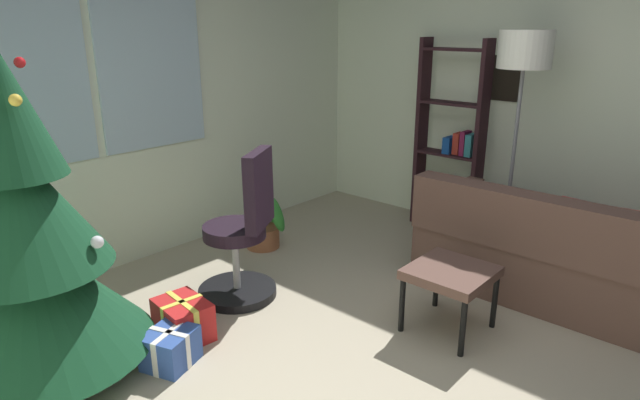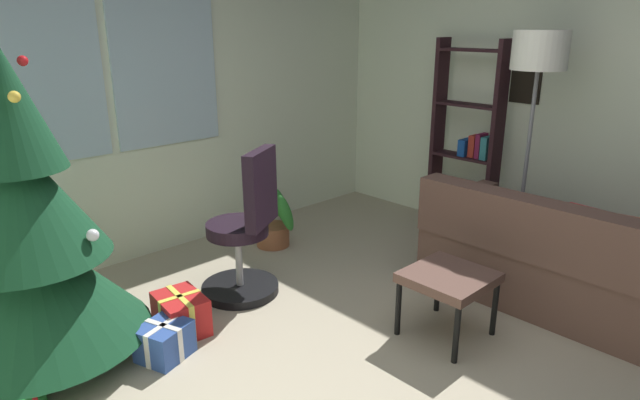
# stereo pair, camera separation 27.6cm
# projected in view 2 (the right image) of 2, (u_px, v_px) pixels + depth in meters

# --- Properties ---
(ground_plane) EXTENTS (4.84, 5.13, 0.10)m
(ground_plane) POSITION_uv_depth(u_px,v_px,m) (400.00, 388.00, 3.00)
(ground_plane) COLOR tan
(wall_back_with_windows) EXTENTS (4.84, 0.12, 2.76)m
(wall_back_with_windows) POSITION_uv_depth(u_px,v_px,m) (148.00, 87.00, 4.33)
(wall_back_with_windows) COLOR silver
(wall_back_with_windows) RESTS_ON ground_plane
(wall_right_with_frames) EXTENTS (0.12, 5.13, 2.76)m
(wall_right_with_frames) POSITION_uv_depth(u_px,v_px,m) (608.00, 90.00, 4.19)
(wall_right_with_frames) COLOR silver
(wall_right_with_frames) RESTS_ON ground_plane
(couch) EXTENTS (1.69, 1.80, 0.81)m
(couch) POSITION_uv_depth(u_px,v_px,m) (586.00, 261.00, 3.79)
(couch) COLOR brown
(couch) RESTS_ON ground_plane
(footstool) EXTENTS (0.49, 0.48, 0.43)m
(footstool) POSITION_uv_depth(u_px,v_px,m) (449.00, 281.00, 3.32)
(footstool) COLOR brown
(footstool) RESTS_ON ground_plane
(holiday_tree) EXTENTS (1.17, 1.17, 2.24)m
(holiday_tree) POSITION_uv_depth(u_px,v_px,m) (29.00, 239.00, 2.94)
(holiday_tree) COLOR #4C331E
(holiday_tree) RESTS_ON ground_plane
(gift_box_red) EXTENTS (0.30, 0.38, 0.25)m
(gift_box_red) POSITION_uv_depth(u_px,v_px,m) (181.00, 314.00, 3.43)
(gift_box_red) COLOR red
(gift_box_red) RESTS_ON ground_plane
(gift_box_gold) EXTENTS (0.35, 0.36, 0.22)m
(gift_box_gold) POSITION_uv_depth(u_px,v_px,m) (77.00, 304.00, 3.58)
(gift_box_gold) COLOR gold
(gift_box_gold) RESTS_ON ground_plane
(gift_box_blue) EXTENTS (0.34, 0.32, 0.22)m
(gift_box_blue) POSITION_uv_depth(u_px,v_px,m) (164.00, 341.00, 3.17)
(gift_box_blue) COLOR #2D4C99
(gift_box_blue) RESTS_ON ground_plane
(office_chair) EXTENTS (0.57, 0.58, 1.08)m
(office_chair) POSITION_uv_depth(u_px,v_px,m) (245.00, 239.00, 3.82)
(office_chair) COLOR black
(office_chair) RESTS_ON ground_plane
(bookshelf) EXTENTS (0.18, 0.64, 1.76)m
(bookshelf) POSITION_uv_depth(u_px,v_px,m) (466.00, 152.00, 4.91)
(bookshelf) COLOR black
(bookshelf) RESTS_ON ground_plane
(floor_lamp) EXTENTS (0.40, 0.40, 1.83)m
(floor_lamp) POSITION_uv_depth(u_px,v_px,m) (538.00, 65.00, 3.94)
(floor_lamp) COLOR slate
(floor_lamp) RESTS_ON ground_plane
(potted_plant) EXTENTS (0.40, 0.47, 0.53)m
(potted_plant) POSITION_uv_depth(u_px,v_px,m) (276.00, 223.00, 4.76)
(potted_plant) COLOR #945537
(potted_plant) RESTS_ON ground_plane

